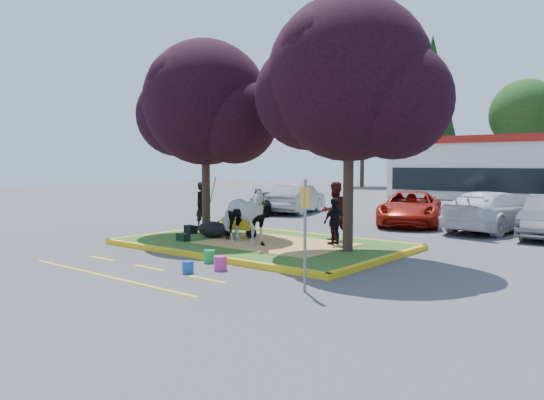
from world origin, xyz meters
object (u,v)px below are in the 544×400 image
Objects in this scene: car_black at (267,203)px; car_silver at (297,199)px; handler at (203,205)px; cow at (242,216)px; calf at (213,229)px; bucket_green at (210,256)px; bucket_pink at (220,263)px; sign_post at (305,224)px; wheelbarrow at (239,224)px; bucket_blue at (188,267)px.

car_black is 0.79× the size of car_silver.
cow is at bearing -116.76° from handler.
calf is 3.53m from bucket_green.
cow is 11.59m from car_silver.
bucket_pink reaches higher than bucket_green.
cow is 0.46× the size of car_silver.
car_black reaches higher than calf.
sign_post is 6.61× the size of bucket_pink.
sign_post reaches higher than car_black.
wheelbarrow is 5.31× the size of bucket_green.
bucket_pink is at bearing -129.64° from handler.
cow is at bearing 165.02° from sign_post.
bucket_blue is at bearing -31.93° from calf.
bucket_pink is (-2.78, 0.46, -1.18)m from sign_post.
sign_post is 3.96m from bucket_green.
wheelbarrow is at bearing 118.73° from bucket_blue.
handler is 0.39× the size of car_silver.
car_silver is at bearing 146.19° from sign_post.
bucket_green is at bearing -175.35° from sign_post.
handler is at bearing 164.13° from calf.
sign_post is (8.00, -4.85, 0.34)m from handler.
bucket_blue is (4.89, -5.11, -0.86)m from handler.
calf is 0.70× the size of handler.
cow is at bearing 111.21° from bucket_blue.
bucket_green is 1.34m from bucket_blue.
sign_post is 3.05m from bucket_pink.
wheelbarrow is at bearing -107.17° from handler.
car_silver reaches higher than calf.
bucket_pink is 0.10× the size of car_black.
wheelbarrow reaches higher than bucket_blue.
handler is 7.19m from car_black.
car_silver is (-9.88, 13.18, -0.62)m from sign_post.
bucket_pink is 0.08× the size of car_silver.
car_black is at bearing 151.73° from sign_post.
handler is 5.09× the size of bucket_pink.
cow is at bearing 103.40° from car_silver.
handler reaches higher than calf.
handler reaches higher than cow.
calf reaches higher than bucket_green.
bucket_blue is at bearing 101.75° from car_silver.
cow is at bearing 109.42° from bucket_green.
sign_post reaches higher than bucket_blue.
wheelbarrow is 4.93m from bucket_blue.
handler is 5.89m from bucket_green.
bucket_pink is (3.32, -3.04, -0.24)m from calf.
bucket_green is (0.71, -2.03, -0.84)m from cow.
car_black is (-5.07, 7.51, -0.01)m from wheelbarrow.
car_black is at bearing 102.18° from wheelbarrow.
car_silver reaches higher than car_black.
car_black is at bearing 123.03° from bucket_green.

